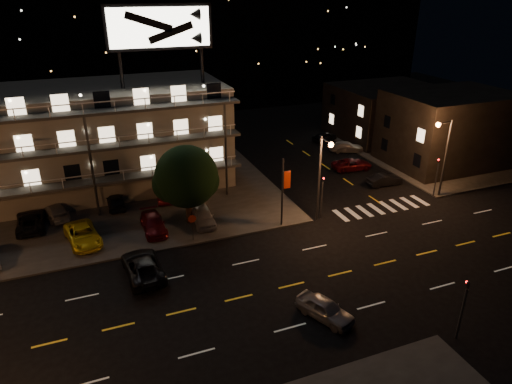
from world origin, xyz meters
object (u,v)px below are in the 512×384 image
object	(u,v)px
lot_car_4	(203,216)
road_car_east	(325,309)
road_car_west	(143,266)
tree	(186,178)
lot_car_7	(55,211)
lot_car_2	(83,235)
side_car_0	(385,180)

from	to	relation	value
lot_car_4	road_car_east	size ratio (longest dim) A/B	1.08
lot_car_4	road_car_west	bearing A→B (deg)	-132.80
lot_car_4	road_car_west	xyz separation A→B (m)	(-6.20, -6.02, -0.12)
tree	lot_car_7	bearing A→B (deg)	154.14
tree	road_car_east	world-z (taller)	tree
lot_car_2	side_car_0	size ratio (longest dim) A/B	1.31
side_car_0	lot_car_2	bearing A→B (deg)	93.84
lot_car_4	lot_car_7	size ratio (longest dim) A/B	0.98
lot_car_4	lot_car_7	world-z (taller)	lot_car_4
side_car_0	road_car_east	distance (m)	23.50
tree	side_car_0	world-z (taller)	tree
lot_car_2	road_car_east	size ratio (longest dim) A/B	1.26
lot_car_4	side_car_0	size ratio (longest dim) A/B	1.13
side_car_0	road_car_west	bearing A→B (deg)	107.37
road_car_east	road_car_west	distance (m)	13.60
side_car_0	lot_car_7	bearing A→B (deg)	83.80
lot_car_4	road_car_east	world-z (taller)	lot_car_4
road_car_east	lot_car_2	bearing A→B (deg)	108.30
tree	road_car_west	size ratio (longest dim) A/B	1.32
side_car_0	road_car_east	world-z (taller)	road_car_east
lot_car_7	road_car_east	world-z (taller)	lot_car_7
tree	road_car_east	size ratio (longest dim) A/B	1.81
tree	lot_car_7	world-z (taller)	tree
lot_car_2	lot_car_4	size ratio (longest dim) A/B	1.17
lot_car_2	side_car_0	world-z (taller)	lot_car_2
lot_car_2	lot_car_7	world-z (taller)	lot_car_2
lot_car_4	side_car_0	world-z (taller)	lot_car_4
lot_car_2	road_car_west	world-z (taller)	lot_car_2
tree	side_car_0	distance (m)	21.99
lot_car_2	road_car_east	world-z (taller)	lot_car_2
tree	side_car_0	size ratio (longest dim) A/B	1.88
road_car_east	side_car_0	bearing A→B (deg)	21.18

